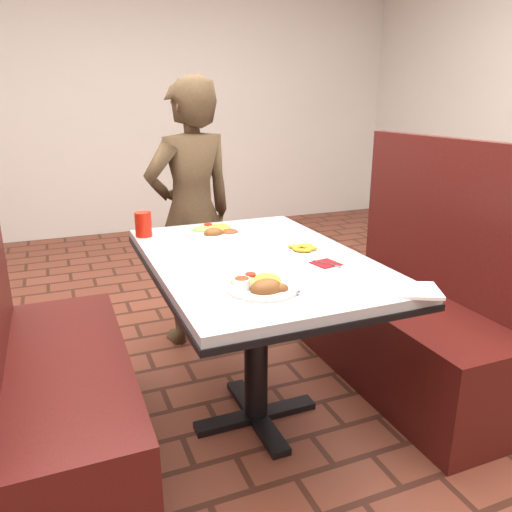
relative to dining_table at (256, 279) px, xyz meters
name	(u,v)px	position (x,y,z in m)	size (l,w,h in m)	color
dining_table	(256,279)	(0.00, 0.00, 0.00)	(0.81, 1.21, 0.75)	#B0B3B5
booth_bench_left	(52,392)	(-0.80, 0.00, -0.32)	(0.47, 1.20, 1.17)	#4E1612
booth_bench_right	(410,321)	(0.80, 0.00, -0.32)	(0.47, 1.20, 1.17)	#4E1612
diner_person	(192,215)	(-0.02, 0.89, 0.08)	(0.53, 0.35, 1.46)	brown
near_dinner_plate	(262,282)	(-0.12, -0.34, 0.12)	(0.24, 0.24, 0.07)	white
far_dinner_plate	(216,229)	(-0.04, 0.37, 0.12)	(0.26, 0.26, 0.07)	white
plantain_plate	(304,250)	(0.20, -0.03, 0.11)	(0.18, 0.18, 0.03)	white
maroon_napkin	(326,263)	(0.21, -0.19, 0.10)	(0.09, 0.09, 0.00)	maroon
spoon_utensil	(327,264)	(0.20, -0.20, 0.10)	(0.01, 0.12, 0.00)	silver
red_tumbler	(143,224)	(-0.36, 0.47, 0.15)	(0.07, 0.07, 0.11)	red
paper_napkin	(410,290)	(0.31, -0.54, 0.10)	(0.19, 0.14, 0.01)	white
knife_utensil	(291,284)	(-0.02, -0.36, 0.11)	(0.01, 0.16, 0.00)	silver
fork_utensil	(264,289)	(-0.12, -0.37, 0.11)	(0.01, 0.16, 0.00)	silver
lettuce_shreds	(260,251)	(0.04, 0.06, 0.10)	(0.28, 0.32, 0.00)	#86C54F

